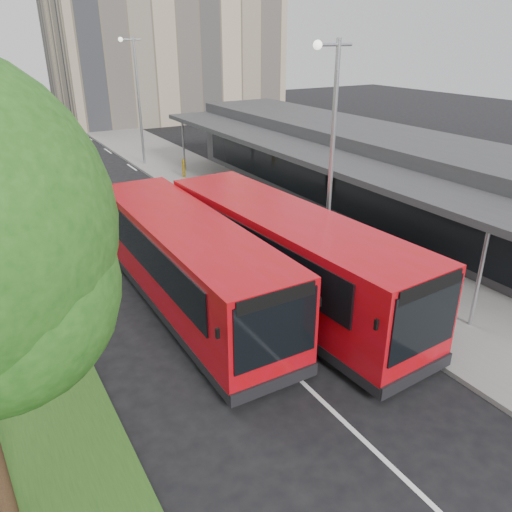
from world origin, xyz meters
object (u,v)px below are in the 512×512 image
at_px(lamp_post_far, 137,94).
at_px(car_near, 55,126).
at_px(bus_second, 187,264).
at_px(car_far, 11,120).
at_px(litter_bin, 245,196).
at_px(bus_main, 286,258).
at_px(lamp_post_near, 330,151).
at_px(bollard, 184,168).

relative_size(lamp_post_far, car_near, 2.66).
relative_size(bus_second, car_far, 2.73).
bearing_deg(litter_bin, lamp_post_far, 97.78).
distance_m(bus_second, car_near, 36.16).
height_order(bus_second, car_far, bus_second).
xyz_separation_m(lamp_post_far, litter_bin, (1.56, -11.41, -4.06)).
xyz_separation_m(bus_main, car_near, (-0.57, 37.40, -1.09)).
bearing_deg(bus_second, lamp_post_far, 75.61).
bearing_deg(car_near, car_far, 99.84).
bearing_deg(lamp_post_near, bus_second, 173.01).
relative_size(lamp_post_far, litter_bin, 7.86).
bearing_deg(bollard, car_far, 104.83).
height_order(lamp_post_near, car_near, lamp_post_near).
distance_m(lamp_post_near, bus_second, 5.98).
relative_size(lamp_post_far, bollard, 7.28).
xyz_separation_m(lamp_post_far, car_near, (-2.70, 16.69, -4.21)).
bearing_deg(lamp_post_near, car_near, 94.20).
bearing_deg(lamp_post_far, car_far, 105.24).
height_order(litter_bin, car_far, car_far).
bearing_deg(bollard, lamp_post_far, 102.93).
height_order(lamp_post_near, bus_main, lamp_post_near).
xyz_separation_m(bus_second, car_near, (2.33, 36.07, -1.03)).
bearing_deg(bus_main, bollard, 75.50).
distance_m(bus_main, bus_second, 3.19).
height_order(bus_second, litter_bin, bus_second).
bearing_deg(bus_second, litter_bin, 50.61).
distance_m(lamp_post_far, bollard, 6.19).
relative_size(bus_main, bollard, 10.19).
relative_size(litter_bin, car_near, 0.34).
bearing_deg(litter_bin, car_near, 98.61).
bearing_deg(bus_second, car_far, 91.29).
xyz_separation_m(lamp_post_far, bus_second, (-5.02, -19.38, -3.18)).
distance_m(lamp_post_near, bollard, 15.96).
bearing_deg(litter_bin, bus_main, -111.61).
relative_size(lamp_post_far, bus_main, 0.71).
bearing_deg(bollard, bus_second, -112.33).
distance_m(lamp_post_far, bus_main, 21.05).
bearing_deg(car_far, bus_main, -77.10).
relative_size(bus_second, car_near, 3.54).
height_order(bus_main, bollard, bus_main).
bearing_deg(lamp_post_far, bus_second, -104.53).
bearing_deg(lamp_post_far, lamp_post_near, -90.00).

